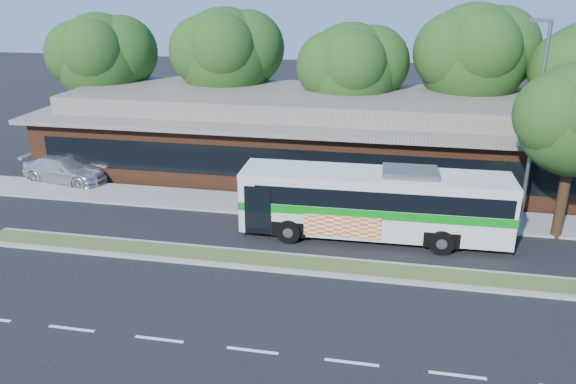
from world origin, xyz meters
name	(u,v)px	position (x,y,z in m)	size (l,w,h in m)	color
ground	(285,272)	(0.00, 0.00, 0.00)	(120.00, 120.00, 0.00)	black
median_strip	(288,263)	(0.00, 0.60, 0.07)	(26.00, 1.10, 0.15)	#475825
sidewalk	(310,208)	(0.00, 6.40, 0.06)	(44.00, 2.60, 0.12)	gray
parking_lot	(25,165)	(-18.00, 10.00, 0.01)	(14.00, 12.00, 0.01)	black
plaza_building	(328,133)	(0.00, 12.99, 2.13)	(33.20, 11.20, 4.45)	#552D1B
lamp_post	(534,122)	(9.56, 6.00, 4.90)	(0.93, 0.18, 9.07)	slate
tree_bg_a	(108,57)	(-14.58, 15.14, 5.87)	(6.47, 5.80, 8.63)	black
tree_bg_b	(232,54)	(-6.57, 16.14, 6.14)	(6.69, 6.00, 9.00)	black
tree_bg_c	(357,68)	(1.40, 15.13, 5.59)	(6.24, 5.60, 8.26)	black
tree_bg_d	(481,55)	(8.45, 16.15, 6.42)	(6.91, 6.20, 9.37)	black
transit_bus	(375,199)	(3.18, 3.80, 1.78)	(11.43, 2.85, 3.19)	silver
sedan	(66,169)	(-13.89, 7.80, 0.72)	(2.02, 4.97, 1.44)	silver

